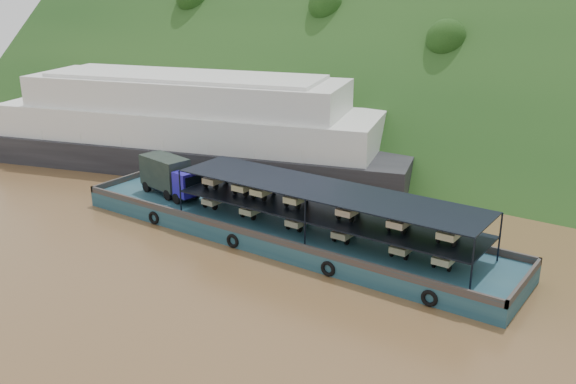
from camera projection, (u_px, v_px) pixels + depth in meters
The scene contains 4 objects.
ground at pixel (287, 251), 45.55m from camera, with size 160.00×160.00×0.00m, color brown.
hillside at pixel (467, 146), 73.48m from camera, with size 140.00×28.00×28.00m, color #153914.
cargo_barge at pixel (276, 223), 47.70m from camera, with size 35.00×7.18×4.54m.
passenger_ferry at pixel (188, 126), 65.11m from camera, with size 47.22×24.29×9.29m.
Camera 1 is at (23.99, -34.20, 18.63)m, focal length 40.00 mm.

